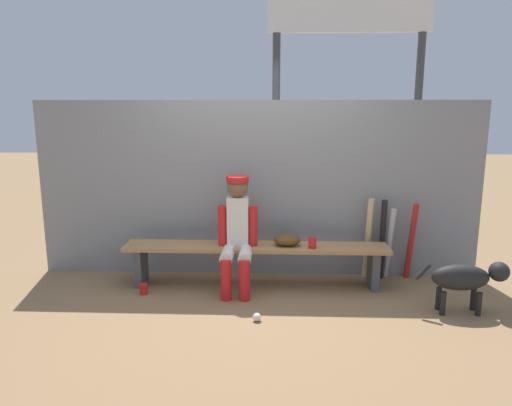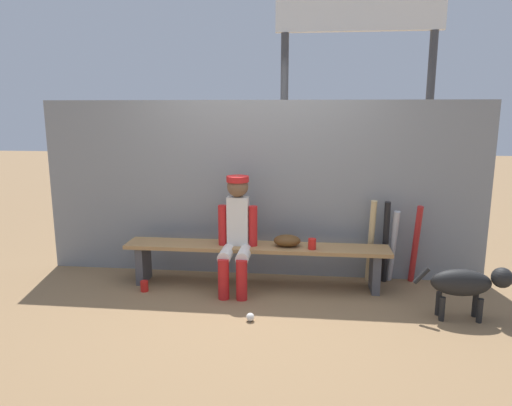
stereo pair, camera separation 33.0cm
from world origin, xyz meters
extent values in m
plane|color=olive|center=(0.00, 0.00, 0.00)|extent=(30.00, 30.00, 0.00)
cube|color=gray|center=(0.00, 0.39, 0.97)|extent=(4.88, 0.03, 1.94)
cube|color=#AD7F4C|center=(0.00, 0.00, 0.43)|extent=(2.76, 0.36, 0.04)
cube|color=#4C4C51|center=(-1.23, 0.00, 0.20)|extent=(0.08, 0.29, 0.41)
cube|color=#4C4C51|center=(1.23, 0.00, 0.20)|extent=(0.08, 0.29, 0.41)
cube|color=silver|center=(-0.19, 0.00, 0.70)|extent=(0.22, 0.13, 0.51)
sphere|color=brown|center=(-0.19, 0.00, 1.07)|extent=(0.22, 0.22, 0.22)
cylinder|color=red|center=(-0.19, 0.00, 1.14)|extent=(0.23, 0.23, 0.06)
cylinder|color=silver|center=(-0.28, -0.19, 0.41)|extent=(0.13, 0.38, 0.13)
cylinder|color=red|center=(-0.28, -0.38, 0.20)|extent=(0.11, 0.11, 0.41)
cylinder|color=red|center=(-0.35, -0.02, 0.65)|extent=(0.09, 0.09, 0.43)
cylinder|color=silver|center=(-0.10, -0.19, 0.41)|extent=(0.13, 0.38, 0.13)
cylinder|color=red|center=(-0.10, -0.38, 0.20)|extent=(0.11, 0.11, 0.41)
cylinder|color=red|center=(-0.03, -0.02, 0.65)|extent=(0.09, 0.09, 0.43)
ellipsoid|color=#593819|center=(0.32, 0.00, 0.51)|extent=(0.28, 0.20, 0.12)
cylinder|color=tan|center=(1.21, 0.26, 0.46)|extent=(0.08, 0.18, 0.91)
cylinder|color=black|center=(1.36, 0.24, 0.45)|extent=(0.09, 0.18, 0.90)
cylinder|color=#B7B7BC|center=(1.44, 0.26, 0.40)|extent=(0.09, 0.23, 0.81)
cylinder|color=#B22323|center=(1.67, 0.24, 0.44)|extent=(0.08, 0.24, 0.87)
sphere|color=white|center=(0.04, -0.84, 0.04)|extent=(0.07, 0.07, 0.07)
cylinder|color=red|center=(-1.13, -0.28, 0.06)|extent=(0.08, 0.08, 0.11)
cylinder|color=red|center=(0.58, -0.07, 0.50)|extent=(0.08, 0.08, 0.11)
cylinder|color=#3F3F42|center=(0.20, 1.51, 1.39)|extent=(0.10, 0.10, 2.79)
cylinder|color=#3F3F42|center=(2.02, 1.51, 1.39)|extent=(0.10, 0.10, 2.79)
ellipsoid|color=black|center=(1.89, -0.59, 0.34)|extent=(0.52, 0.20, 0.24)
sphere|color=black|center=(2.23, -0.59, 0.40)|extent=(0.18, 0.18, 0.18)
cylinder|color=black|center=(1.55, -0.59, 0.39)|extent=(0.15, 0.04, 0.16)
cylinder|color=black|center=(2.05, -0.53, 0.11)|extent=(0.05, 0.05, 0.22)
cylinder|color=black|center=(2.05, -0.65, 0.11)|extent=(0.05, 0.05, 0.22)
cylinder|color=black|center=(1.73, -0.53, 0.11)|extent=(0.05, 0.05, 0.22)
cylinder|color=black|center=(1.73, -0.65, 0.11)|extent=(0.05, 0.05, 0.22)
camera|label=1|loc=(0.19, -4.68, 1.84)|focal=32.69mm
camera|label=2|loc=(0.52, -4.65, 1.84)|focal=32.69mm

